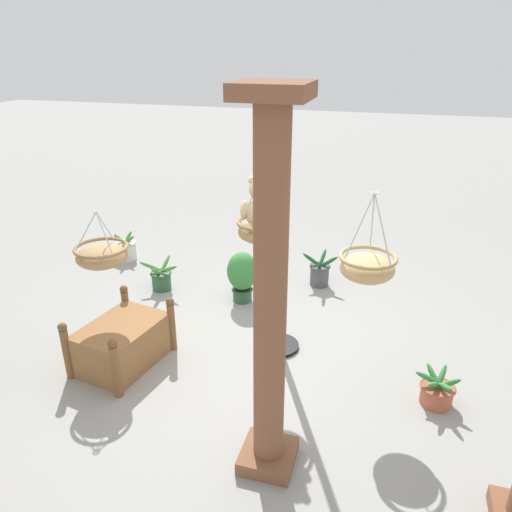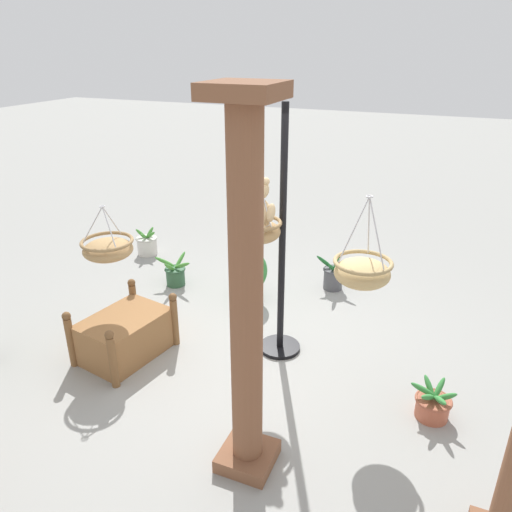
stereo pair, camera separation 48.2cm
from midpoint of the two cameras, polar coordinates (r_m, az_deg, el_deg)
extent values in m
plane|color=gray|center=(5.43, 2.40, -10.94)|extent=(40.00, 40.00, 0.00)
cylinder|color=black|center=(4.86, 5.93, 2.01)|extent=(0.07, 0.07, 2.60)
cylinder|color=black|center=(5.46, 5.36, -10.56)|extent=(0.44, 0.44, 0.04)
torus|color=black|center=(4.54, 6.67, 17.92)|extent=(0.12, 0.12, 0.02)
ellipsoid|color=#A37F51|center=(4.63, 3.31, 2.79)|extent=(0.41, 0.41, 0.20)
torus|color=olive|center=(4.59, 3.33, 3.86)|extent=(0.44, 0.44, 0.04)
ellipsoid|color=silver|center=(4.62, 3.31, 3.02)|extent=(0.36, 0.36, 0.17)
cylinder|color=#B7B7BC|center=(4.51, 2.20, 6.23)|extent=(0.18, 0.11, 0.41)
cylinder|color=#B7B7BC|center=(4.46, 4.19, 5.97)|extent=(0.18, 0.11, 0.41)
cylinder|color=#B7B7BC|center=(4.62, 3.79, 6.60)|extent=(0.01, 0.20, 0.41)
torus|color=#B7B7BC|center=(4.47, 3.46, 8.75)|extent=(0.06, 0.06, 0.01)
ellipsoid|color=tan|center=(4.56, 3.32, 4.86)|extent=(0.26, 0.22, 0.30)
sphere|color=tan|center=(4.48, 3.39, 7.73)|extent=(0.24, 0.24, 0.20)
ellipsoid|color=#D9B683|center=(4.42, 3.07, 7.30)|extent=(0.10, 0.09, 0.06)
sphere|color=black|center=(4.40, 2.94, 7.24)|extent=(0.03, 0.03, 0.03)
sphere|color=tan|center=(4.44, 4.27, 8.61)|extent=(0.08, 0.08, 0.08)
sphere|color=tan|center=(4.49, 2.56, 8.81)|extent=(0.08, 0.08, 0.08)
ellipsoid|color=tan|center=(4.47, 4.83, 4.97)|extent=(0.08, 0.15, 0.19)
ellipsoid|color=tan|center=(4.56, 1.58, 5.41)|extent=(0.08, 0.15, 0.19)
ellipsoid|color=tan|center=(4.47, 3.67, 2.97)|extent=(0.09, 0.18, 0.09)
ellipsoid|color=tan|center=(4.52, 1.97, 3.22)|extent=(0.09, 0.18, 0.09)
ellipsoid|color=tan|center=(4.34, 15.38, -2.03)|extent=(0.48, 0.48, 0.23)
torus|color=tan|center=(4.30, 15.53, -0.78)|extent=(0.51, 0.51, 0.04)
ellipsoid|color=silver|center=(4.33, 15.41, -1.79)|extent=(0.42, 0.42, 0.19)
cylinder|color=#B7B7BC|center=(4.15, 14.55, 2.78)|extent=(0.21, 0.13, 0.58)
cylinder|color=#B7B7BC|center=(4.13, 17.17, 2.38)|extent=(0.21, 0.13, 0.58)
cylinder|color=#B7B7BC|center=(4.29, 16.16, 3.31)|extent=(0.01, 0.23, 0.58)
torus|color=#B7B7BC|center=(4.10, 16.41, 6.61)|extent=(0.06, 0.06, 0.01)
ellipsoid|color=#A37F51|center=(5.16, -14.32, 0.65)|extent=(0.51, 0.51, 0.20)
torus|color=olive|center=(5.12, -14.42, 1.60)|extent=(0.53, 0.53, 0.04)
cylinder|color=#B7B7BC|center=(5.08, -15.94, 3.46)|extent=(0.22, 0.13, 0.38)
cylinder|color=#B7B7BC|center=(4.96, -14.09, 3.18)|extent=(0.22, 0.13, 0.38)
cylinder|color=#B7B7BC|center=(5.15, -13.87, 3.97)|extent=(0.01, 0.24, 0.38)
torus|color=#B7B7BC|center=(5.00, -14.85, 5.54)|extent=(0.06, 0.06, 0.01)
cylinder|color=brown|center=(3.37, 2.97, -6.49)|extent=(0.23, 0.23, 2.78)
cube|color=brown|center=(4.20, 2.56, -22.35)|extent=(0.42, 0.42, 0.12)
cube|color=brown|center=(2.93, 3.59, 18.66)|extent=(0.44, 0.44, 0.10)
cube|color=olive|center=(5.36, -12.51, -9.13)|extent=(0.77, 0.97, 0.45)
cube|color=#382819|center=(5.26, -12.69, -7.33)|extent=(0.68, 0.85, 0.06)
cylinder|color=brown|center=(4.90, -13.58, -12.02)|extent=(0.08, 0.08, 0.55)
cylinder|color=brown|center=(5.31, -18.31, -9.59)|extent=(0.08, 0.08, 0.55)
cylinder|color=brown|center=(5.42, -6.94, -7.70)|extent=(0.08, 0.08, 0.55)
cylinder|color=brown|center=(5.79, -11.70, -5.85)|extent=(0.08, 0.08, 0.55)
sphere|color=brown|center=(4.73, -13.94, -8.98)|extent=(0.09, 0.09, 0.09)
sphere|color=brown|center=(5.15, -18.75, -6.71)|extent=(0.09, 0.09, 0.09)
sphere|color=brown|center=(5.26, -7.10, -4.83)|extent=(0.09, 0.09, 0.09)
sphere|color=brown|center=(5.64, -11.96, -3.12)|extent=(0.09, 0.09, 0.09)
cylinder|color=#2D5638|center=(6.35, 1.75, -4.50)|extent=(0.24, 0.24, 0.17)
torus|color=#294E32|center=(6.31, 1.76, -3.91)|extent=(0.28, 0.28, 0.03)
cylinder|color=#382819|center=(6.32, 1.76, -3.95)|extent=(0.21, 0.21, 0.03)
ellipsoid|color=#38843D|center=(6.20, 1.79, -1.76)|extent=(0.38, 0.38, 0.50)
cylinder|color=#2D5638|center=(6.77, -7.35, -2.44)|extent=(0.25, 0.25, 0.24)
torus|color=#294E32|center=(6.72, -7.40, -1.58)|extent=(0.29, 0.29, 0.03)
cylinder|color=#382819|center=(6.72, -7.40, -1.62)|extent=(0.22, 0.22, 0.03)
ellipsoid|color=#478E38|center=(6.72, -8.58, -0.72)|extent=(0.30, 0.11, 0.15)
ellipsoid|color=#478E38|center=(6.60, -7.95, -1.36)|extent=(0.05, 0.26, 0.23)
ellipsoid|color=#478E38|center=(6.60, -6.55, -1.13)|extent=(0.30, 0.10, 0.17)
ellipsoid|color=#478E38|center=(6.78, -6.84, -0.55)|extent=(0.08, 0.28, 0.21)
cylinder|color=beige|center=(7.82, -10.85, 1.14)|extent=(0.30, 0.30, 0.27)
torus|color=#BCB7AE|center=(7.77, -10.92, 2.00)|extent=(0.34, 0.34, 0.03)
cylinder|color=#382819|center=(7.77, -10.92, 1.96)|extent=(0.27, 0.27, 0.03)
ellipsoid|color=#478E38|center=(7.78, -11.52, 2.52)|extent=(0.20, 0.08, 0.17)
ellipsoid|color=#478E38|center=(7.67, -11.23, 2.27)|extent=(0.08, 0.21, 0.16)
ellipsoid|color=#478E38|center=(7.69, -10.46, 2.38)|extent=(0.21, 0.07, 0.17)
ellipsoid|color=#478E38|center=(7.80, -10.55, 2.67)|extent=(0.08, 0.20, 0.17)
cylinder|color=#4C4C51|center=(6.73, 11.00, -2.65)|extent=(0.25, 0.25, 0.29)
torus|color=#444449|center=(6.67, 11.09, -1.61)|extent=(0.29, 0.29, 0.03)
cylinder|color=#382819|center=(6.67, 11.08, -1.65)|extent=(0.22, 0.22, 0.03)
ellipsoid|color=#1E5B28|center=(6.66, 10.13, -0.79)|extent=(0.27, 0.05, 0.19)
ellipsoid|color=#1E5B28|center=(6.53, 10.86, -1.36)|extent=(0.07, 0.27, 0.20)
ellipsoid|color=#1E5B28|center=(6.62, 12.11, -1.14)|extent=(0.26, 0.06, 0.21)
ellipsoid|color=#1E5B28|center=(6.74, 11.51, -0.54)|extent=(0.09, 0.28, 0.18)
cylinder|color=#AD563D|center=(4.89, 22.63, -16.09)|extent=(0.29, 0.29, 0.19)
torus|color=#9C4E37|center=(4.84, 22.79, -15.29)|extent=(0.32, 0.32, 0.03)
cylinder|color=#382819|center=(4.85, 22.78, -15.34)|extent=(0.25, 0.25, 0.03)
ellipsoid|color=#38843D|center=(4.78, 21.68, -14.32)|extent=(0.23, 0.05, 0.13)
ellipsoid|color=#38843D|center=(4.72, 22.29, -15.06)|extent=(0.16, 0.22, 0.14)
ellipsoid|color=#38843D|center=(4.72, 23.50, -15.24)|extent=(0.15, 0.22, 0.14)
ellipsoid|color=#38843D|center=(4.80, 24.00, -14.86)|extent=(0.21, 0.08, 0.18)
ellipsoid|color=#38843D|center=(4.87, 23.33, -14.02)|extent=(0.12, 0.22, 0.17)
ellipsoid|color=#38843D|center=(4.85, 22.33, -13.99)|extent=(0.16, 0.20, 0.17)
camera|label=1|loc=(0.24, -87.14, 1.26)|focal=34.37mm
camera|label=2|loc=(0.24, 92.86, -1.26)|focal=34.37mm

